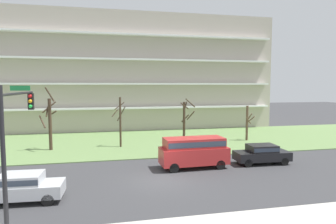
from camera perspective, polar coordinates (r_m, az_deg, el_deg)
ground at (r=20.69m, az=-1.26°, el=-12.86°), size 160.00×160.00×0.00m
grass_lawn_strip at (r=34.12m, az=-5.80°, el=-5.63°), size 80.00×16.00×0.08m
apartment_building at (r=47.72m, az=-7.85°, el=7.26°), size 42.30×13.40×16.42m
tree_far_left at (r=31.32m, az=-21.54°, el=-1.69°), size 1.71×1.91×6.22m
tree_left at (r=31.11m, az=-9.07°, el=-1.66°), size 1.46×1.05×5.17m
tree_center at (r=33.43m, az=3.25°, el=-1.39°), size 1.79×2.25×4.97m
tree_right at (r=35.58m, az=14.82°, el=-1.98°), size 1.15×1.21×4.05m
sedan_silver_near_left at (r=18.70m, az=-26.06°, el=-12.56°), size 4.49×2.03×1.57m
sedan_black_center_left at (r=25.78m, az=17.38°, el=-7.47°), size 4.48×2.00×1.57m
van_red_center_right at (r=23.39m, az=4.94°, el=-7.22°), size 5.25×2.15×2.36m
traffic_signal_mast at (r=15.16m, az=-26.97°, el=-3.04°), size 0.90×5.41×6.39m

